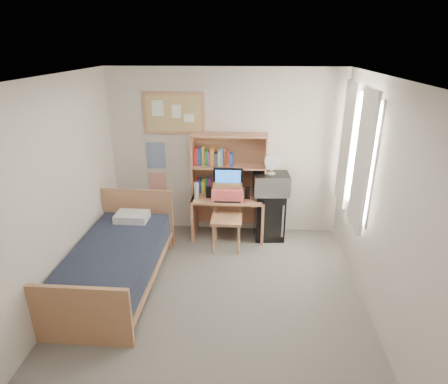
# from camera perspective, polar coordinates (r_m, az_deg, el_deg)

# --- Properties ---
(floor) EXTENTS (3.60, 4.20, 0.02)m
(floor) POSITION_cam_1_polar(r_m,az_deg,el_deg) (4.62, -1.61, -17.51)
(floor) COLOR gray
(floor) RESTS_ON ground
(ceiling) EXTENTS (3.60, 4.20, 0.02)m
(ceiling) POSITION_cam_1_polar(r_m,az_deg,el_deg) (3.59, -2.06, 16.72)
(ceiling) COLOR silver
(ceiling) RESTS_ON wall_back
(wall_back) EXTENTS (3.60, 0.04, 2.60)m
(wall_back) POSITION_cam_1_polar(r_m,az_deg,el_deg) (5.89, 0.16, 5.90)
(wall_back) COLOR silver
(wall_back) RESTS_ON floor
(wall_front) EXTENTS (3.60, 0.04, 2.60)m
(wall_front) POSITION_cam_1_polar(r_m,az_deg,el_deg) (2.21, -7.60, -25.64)
(wall_front) COLOR silver
(wall_front) RESTS_ON floor
(wall_left) EXTENTS (0.04, 4.20, 2.60)m
(wall_left) POSITION_cam_1_polar(r_m,az_deg,el_deg) (4.46, -25.48, -1.67)
(wall_left) COLOR silver
(wall_left) RESTS_ON floor
(wall_right) EXTENTS (0.04, 4.20, 2.60)m
(wall_right) POSITION_cam_1_polar(r_m,az_deg,el_deg) (4.16, 23.72, -3.02)
(wall_right) COLOR silver
(wall_right) RESTS_ON floor
(window_unit) EXTENTS (0.10, 1.40, 1.70)m
(window_unit) POSITION_cam_1_polar(r_m,az_deg,el_deg) (5.13, 19.50, 5.67)
(window_unit) COLOR white
(window_unit) RESTS_ON wall_right
(curtain_left) EXTENTS (0.04, 0.55, 1.70)m
(curtain_left) POSITION_cam_1_polar(r_m,az_deg,el_deg) (4.75, 20.34, 4.33)
(curtain_left) COLOR white
(curtain_left) RESTS_ON wall_right
(curtain_right) EXTENTS (0.04, 0.55, 1.70)m
(curtain_right) POSITION_cam_1_polar(r_m,az_deg,el_deg) (5.49, 18.16, 6.86)
(curtain_right) COLOR white
(curtain_right) RESTS_ON wall_right
(bulletin_board) EXTENTS (0.94, 0.03, 0.64)m
(bulletin_board) POSITION_cam_1_polar(r_m,az_deg,el_deg) (5.84, -7.68, 11.80)
(bulletin_board) COLOR tan
(bulletin_board) RESTS_ON wall_back
(poster_wave) EXTENTS (0.30, 0.01, 0.42)m
(poster_wave) POSITION_cam_1_polar(r_m,az_deg,el_deg) (6.06, -10.33, 5.51)
(poster_wave) COLOR #254C94
(poster_wave) RESTS_ON wall_back
(poster_japan) EXTENTS (0.28, 0.01, 0.36)m
(poster_japan) POSITION_cam_1_polar(r_m,az_deg,el_deg) (6.21, -10.04, 1.35)
(poster_japan) COLOR #DF4627
(poster_japan) RESTS_ON wall_back
(desk) EXTENTS (1.12, 0.56, 0.70)m
(desk) POSITION_cam_1_polar(r_m,az_deg,el_deg) (5.95, 0.64, -3.77)
(desk) COLOR tan
(desk) RESTS_ON floor
(desk_chair) EXTENTS (0.50, 0.50, 0.99)m
(desk_chair) POSITION_cam_1_polar(r_m,az_deg,el_deg) (5.56, 0.41, -4.03)
(desk_chair) COLOR tan
(desk_chair) RESTS_ON floor
(mini_fridge) EXTENTS (0.48, 0.48, 0.76)m
(mini_fridge) POSITION_cam_1_polar(r_m,az_deg,el_deg) (5.97, 6.91, -3.46)
(mini_fridge) COLOR black
(mini_fridge) RESTS_ON floor
(bed) EXTENTS (1.03, 2.04, 0.56)m
(bed) POSITION_cam_1_polar(r_m,az_deg,el_deg) (5.03, -16.05, -10.77)
(bed) COLOR #1A202F
(bed) RESTS_ON floor
(hutch) EXTENTS (1.16, 0.30, 0.95)m
(hutch) POSITION_cam_1_polar(r_m,az_deg,el_deg) (5.78, 0.77, 4.24)
(hutch) COLOR tan
(hutch) RESTS_ON desk
(monitor) EXTENTS (0.44, 0.04, 0.47)m
(monitor) POSITION_cam_1_polar(r_m,az_deg,el_deg) (5.66, 0.63, 1.28)
(monitor) COLOR black
(monitor) RESTS_ON desk
(keyboard) EXTENTS (0.40, 0.13, 0.02)m
(keyboard) POSITION_cam_1_polar(r_m,az_deg,el_deg) (5.62, 0.53, -1.35)
(keyboard) COLOR black
(keyboard) RESTS_ON desk
(speaker_left) EXTENTS (0.07, 0.07, 0.17)m
(speaker_left) POSITION_cam_1_polar(r_m,az_deg,el_deg) (5.74, -2.37, -0.04)
(speaker_left) COLOR black
(speaker_left) RESTS_ON desk
(speaker_right) EXTENTS (0.08, 0.08, 0.18)m
(speaker_right) POSITION_cam_1_polar(r_m,az_deg,el_deg) (5.71, 3.63, -0.13)
(speaker_right) COLOR black
(speaker_right) RESTS_ON desk
(water_bottle) EXTENTS (0.07, 0.07, 0.25)m
(water_bottle) POSITION_cam_1_polar(r_m,az_deg,el_deg) (5.71, -4.21, 0.23)
(water_bottle) COLOR silver
(water_bottle) RESTS_ON desk
(hoodie) EXTENTS (0.48, 0.15, 0.23)m
(hoodie) POSITION_cam_1_polar(r_m,az_deg,el_deg) (5.63, 0.54, -0.65)
(hoodie) COLOR #FC645F
(hoodie) RESTS_ON desk_chair
(microwave) EXTENTS (0.56, 0.44, 0.31)m
(microwave) POSITION_cam_1_polar(r_m,az_deg,el_deg) (5.75, 7.17, 1.29)
(microwave) COLOR silver
(microwave) RESTS_ON mini_fridge
(desk_fan) EXTENTS (0.26, 0.26, 0.30)m
(desk_fan) POSITION_cam_1_polar(r_m,az_deg,el_deg) (5.65, 7.32, 4.19)
(desk_fan) COLOR silver
(desk_fan) RESTS_ON microwave
(pillow) EXTENTS (0.46, 0.32, 0.11)m
(pillow) POSITION_cam_1_polar(r_m,az_deg,el_deg) (5.49, -13.83, -3.68)
(pillow) COLOR silver
(pillow) RESTS_ON bed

